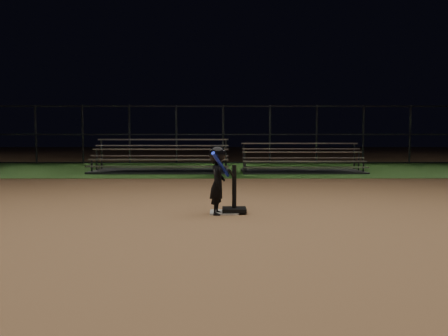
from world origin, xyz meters
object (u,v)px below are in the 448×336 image
batting_tee (234,203)px  bleacher_right (302,166)px  bleacher_left (161,165)px  home_plate (224,212)px  child_batter (218,178)px

batting_tee → bleacher_right: 8.61m
bleacher_right → bleacher_left: bearing=178.5°
bleacher_left → bleacher_right: bleacher_left is taller
home_plate → child_batter: bearing=-124.8°
bleacher_left → bleacher_right: bearing=-0.8°
home_plate → child_batter: child_batter is taller
bleacher_left → batting_tee: bearing=-74.5°
child_batter → bleacher_left: (-1.97, 8.51, -0.35)m
child_batter → bleacher_left: 8.74m
child_batter → bleacher_right: 8.83m
home_plate → bleacher_left: 8.62m
home_plate → bleacher_right: bleacher_right is taller
home_plate → batting_tee: bearing=-2.7°
home_plate → batting_tee: 0.22m
bleacher_left → bleacher_right: (4.66, -0.11, -0.03)m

